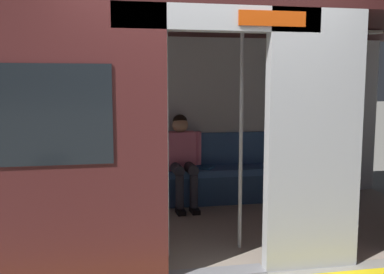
{
  "coord_description": "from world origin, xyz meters",
  "views": [
    {
      "loc": [
        0.87,
        3.49,
        1.62
      ],
      "look_at": [
        -0.02,
        -1.2,
        1.02
      ],
      "focal_mm": 41.17,
      "sensor_mm": 36.0,
      "label": 1
    }
  ],
  "objects_px": {
    "train_car": "(187,91)",
    "book": "(207,167)",
    "person_seated": "(182,154)",
    "grab_pole_door": "(167,140)",
    "bench_seat": "(178,178)",
    "handbag": "(152,164)",
    "grab_pole_far": "(241,137)"
  },
  "relations": [
    {
      "from": "grab_pole_door",
      "to": "grab_pole_far",
      "type": "xyz_separation_m",
      "value": [
        -0.72,
        -0.07,
        0.0
      ]
    },
    {
      "from": "person_seated",
      "to": "grab_pole_far",
      "type": "relative_size",
      "value": 0.55
    },
    {
      "from": "train_car",
      "to": "handbag",
      "type": "distance_m",
      "value": 1.46
    },
    {
      "from": "handbag",
      "to": "bench_seat",
      "type": "bearing_deg",
      "value": 170.36
    },
    {
      "from": "person_seated",
      "to": "grab_pole_door",
      "type": "relative_size",
      "value": 0.55
    },
    {
      "from": "bench_seat",
      "to": "grab_pole_far",
      "type": "height_order",
      "value": "grab_pole_far"
    },
    {
      "from": "person_seated",
      "to": "handbag",
      "type": "distance_m",
      "value": 0.41
    },
    {
      "from": "handbag",
      "to": "book",
      "type": "bearing_deg",
      "value": 177.41
    },
    {
      "from": "bench_seat",
      "to": "book",
      "type": "distance_m",
      "value": 0.42
    },
    {
      "from": "grab_pole_door",
      "to": "grab_pole_far",
      "type": "distance_m",
      "value": 0.73
    },
    {
      "from": "train_car",
      "to": "bench_seat",
      "type": "relative_size",
      "value": 2.54
    },
    {
      "from": "person_seated",
      "to": "grab_pole_far",
      "type": "distance_m",
      "value": 1.65
    },
    {
      "from": "handbag",
      "to": "grab_pole_far",
      "type": "bearing_deg",
      "value": 112.44
    },
    {
      "from": "bench_seat",
      "to": "grab_pole_far",
      "type": "bearing_deg",
      "value": 102.59
    },
    {
      "from": "bench_seat",
      "to": "grab_pole_door",
      "type": "height_order",
      "value": "grab_pole_door"
    },
    {
      "from": "person_seated",
      "to": "book",
      "type": "relative_size",
      "value": 5.46
    },
    {
      "from": "grab_pole_far",
      "to": "bench_seat",
      "type": "bearing_deg",
      "value": -77.41
    },
    {
      "from": "book",
      "to": "grab_pole_far",
      "type": "distance_m",
      "value": 1.75
    },
    {
      "from": "handbag",
      "to": "grab_pole_door",
      "type": "height_order",
      "value": "grab_pole_door"
    },
    {
      "from": "train_car",
      "to": "handbag",
      "type": "height_order",
      "value": "train_car"
    },
    {
      "from": "train_car",
      "to": "grab_pole_door",
      "type": "relative_size",
      "value": 2.91
    },
    {
      "from": "book",
      "to": "grab_pole_door",
      "type": "bearing_deg",
      "value": 99.73
    },
    {
      "from": "grab_pole_door",
      "to": "grab_pole_far",
      "type": "height_order",
      "value": "same"
    },
    {
      "from": "handbag",
      "to": "grab_pole_door",
      "type": "distance_m",
      "value": 1.82
    },
    {
      "from": "book",
      "to": "person_seated",
      "type": "bearing_deg",
      "value": 45.71
    },
    {
      "from": "train_car",
      "to": "book",
      "type": "height_order",
      "value": "train_car"
    },
    {
      "from": "grab_pole_door",
      "to": "train_car",
      "type": "bearing_deg",
      "value": -114.33
    },
    {
      "from": "book",
      "to": "train_car",
      "type": "bearing_deg",
      "value": 99.88
    },
    {
      "from": "bench_seat",
      "to": "handbag",
      "type": "distance_m",
      "value": 0.39
    },
    {
      "from": "book",
      "to": "grab_pole_door",
      "type": "height_order",
      "value": "grab_pole_door"
    },
    {
      "from": "person_seated",
      "to": "book",
      "type": "xyz_separation_m",
      "value": [
        -0.36,
        -0.07,
        -0.2
      ]
    },
    {
      "from": "handbag",
      "to": "book",
      "type": "relative_size",
      "value": 1.18
    }
  ]
}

